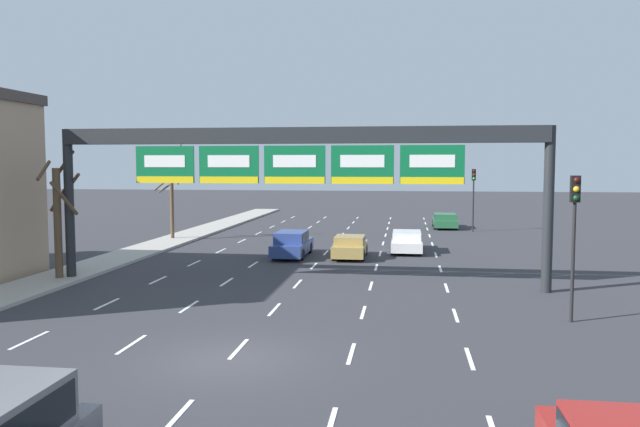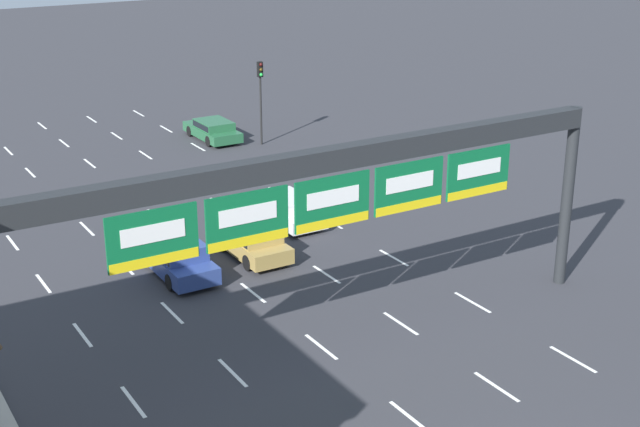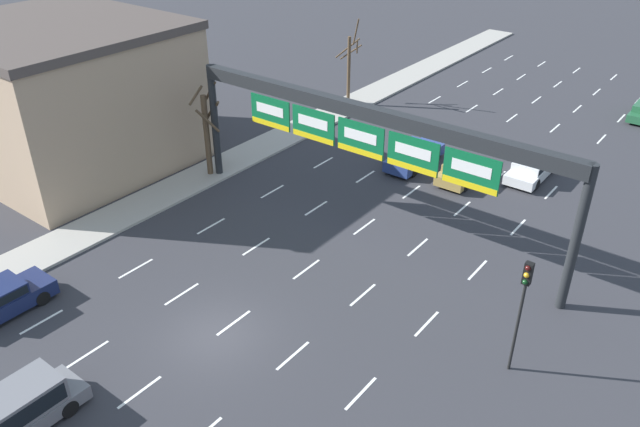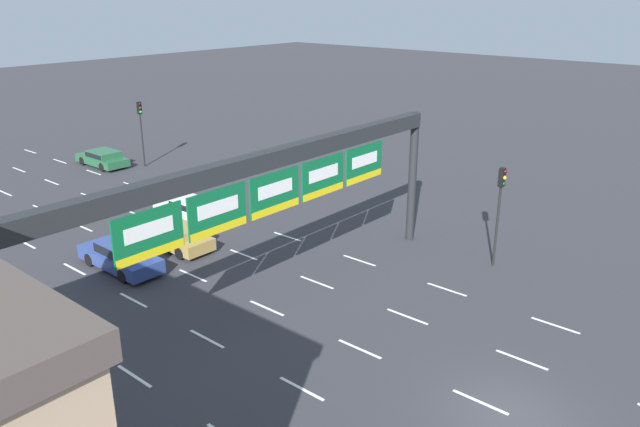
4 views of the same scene
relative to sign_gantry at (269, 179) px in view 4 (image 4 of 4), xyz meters
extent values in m
plane|color=#333338|center=(0.00, -10.62, -5.84)|extent=(220.00, 220.00, 0.00)
cube|color=white|center=(-6.60, 0.38, -5.84)|extent=(0.12, 2.00, 0.01)
cube|color=white|center=(-6.60, 5.38, -5.84)|extent=(0.12, 2.00, 0.01)
cube|color=white|center=(-6.60, 10.38, -5.84)|extent=(0.12, 2.00, 0.01)
cube|color=white|center=(-3.30, -4.62, -5.84)|extent=(0.12, 2.00, 0.01)
cube|color=white|center=(-3.30, 0.38, -5.84)|extent=(0.12, 2.00, 0.01)
cube|color=white|center=(-3.30, 5.38, -5.84)|extent=(0.12, 2.00, 0.01)
cube|color=white|center=(-3.30, 10.38, -5.84)|extent=(0.12, 2.00, 0.01)
cube|color=white|center=(-3.30, 15.38, -5.84)|extent=(0.12, 2.00, 0.01)
cube|color=white|center=(0.00, -9.62, -5.84)|extent=(0.12, 2.00, 0.01)
cube|color=white|center=(0.00, -4.62, -5.84)|extent=(0.12, 2.00, 0.01)
cube|color=white|center=(0.00, 0.38, -5.84)|extent=(0.12, 2.00, 0.01)
cube|color=white|center=(0.00, 5.38, -5.84)|extent=(0.12, 2.00, 0.01)
cube|color=white|center=(0.00, 10.38, -5.84)|extent=(0.12, 2.00, 0.01)
cube|color=white|center=(0.00, 15.38, -5.84)|extent=(0.12, 2.00, 0.01)
cube|color=white|center=(0.00, 20.38, -5.84)|extent=(0.12, 2.00, 0.01)
cube|color=white|center=(0.00, 25.38, -5.84)|extent=(0.12, 2.00, 0.01)
cube|color=white|center=(3.30, -9.62, -5.84)|extent=(0.12, 2.00, 0.01)
cube|color=white|center=(3.30, -4.62, -5.84)|extent=(0.12, 2.00, 0.01)
cube|color=white|center=(3.30, 0.38, -5.84)|extent=(0.12, 2.00, 0.01)
cube|color=white|center=(3.30, 5.38, -5.84)|extent=(0.12, 2.00, 0.01)
cube|color=white|center=(3.30, 10.38, -5.84)|extent=(0.12, 2.00, 0.01)
cube|color=white|center=(3.30, 15.38, -5.84)|extent=(0.12, 2.00, 0.01)
cube|color=white|center=(3.30, 20.38, -5.84)|extent=(0.12, 2.00, 0.01)
cube|color=white|center=(3.30, 25.38, -5.84)|extent=(0.12, 2.00, 0.01)
cube|color=white|center=(3.30, 30.38, -5.84)|extent=(0.12, 2.00, 0.01)
cube|color=white|center=(6.60, -9.62, -5.84)|extent=(0.12, 2.00, 0.01)
cube|color=white|center=(6.60, -4.62, -5.84)|extent=(0.12, 2.00, 0.01)
cube|color=white|center=(6.60, 0.38, -5.84)|extent=(0.12, 2.00, 0.01)
cube|color=white|center=(6.60, 5.38, -5.84)|extent=(0.12, 2.00, 0.01)
cube|color=white|center=(6.60, 10.38, -5.84)|extent=(0.12, 2.00, 0.01)
cube|color=white|center=(6.60, 15.38, -5.84)|extent=(0.12, 2.00, 0.01)
cube|color=white|center=(6.60, 20.38, -5.84)|extent=(0.12, 2.00, 0.01)
cube|color=white|center=(6.60, 25.38, -5.84)|extent=(0.12, 2.00, 0.01)
cube|color=white|center=(6.60, 30.38, -5.84)|extent=(0.12, 2.00, 0.01)
cube|color=white|center=(6.60, 35.38, -5.84)|extent=(0.12, 2.00, 0.01)
cylinder|color=#232628|center=(-10.70, 0.05, -2.35)|extent=(0.44, 0.44, 6.99)
cylinder|color=#232628|center=(10.70, 0.05, -2.35)|extent=(0.44, 0.44, 6.99)
cube|color=#232628|center=(0.00, 0.05, 0.80)|extent=(21.40, 0.60, 0.70)
cube|color=#0C6033|center=(-5.88, -0.29, -0.47)|extent=(2.69, 0.08, 1.64)
cube|color=white|center=(-5.88, -0.34, -0.32)|extent=(1.88, 0.02, 0.53)
cube|color=yellow|center=(-5.88, -0.34, -1.15)|extent=(2.63, 0.02, 0.30)
cube|color=#0C6033|center=(-2.94, -0.29, -0.47)|extent=(2.69, 0.08, 1.64)
cube|color=white|center=(-2.94, -0.34, -0.32)|extent=(1.88, 0.02, 0.53)
cube|color=yellow|center=(-2.94, -0.34, -1.15)|extent=(2.63, 0.02, 0.30)
cube|color=#0C6033|center=(0.00, -0.29, -0.47)|extent=(2.69, 0.08, 1.64)
cube|color=white|center=(0.00, -0.34, -0.32)|extent=(1.88, 0.02, 0.53)
cube|color=yellow|center=(0.00, -0.34, -1.15)|extent=(2.63, 0.02, 0.30)
cube|color=#0C6033|center=(2.94, -0.29, -0.47)|extent=(2.69, 0.08, 1.64)
cube|color=white|center=(2.94, -0.34, -0.32)|extent=(1.88, 0.02, 0.53)
cube|color=yellow|center=(2.94, -0.34, -1.15)|extent=(2.63, 0.02, 0.30)
cube|color=#0C6033|center=(5.88, -0.29, -0.47)|extent=(2.69, 0.08, 1.64)
cube|color=white|center=(5.88, -0.34, -0.32)|extent=(1.88, 0.02, 0.53)
cube|color=yellow|center=(5.88, -0.34, -1.15)|extent=(2.63, 0.02, 0.30)
cube|color=#235B38|center=(8.09, 26.52, -5.36)|extent=(1.92, 4.69, 0.57)
cube|color=#235B38|center=(8.09, 26.24, -4.84)|extent=(1.77, 2.44, 0.47)
cube|color=black|center=(8.09, 26.24, -4.84)|extent=(1.81, 2.24, 0.34)
cylinder|color=black|center=(7.21, 27.93, -5.51)|extent=(0.22, 0.66, 0.66)
cylinder|color=black|center=(8.96, 27.93, -5.51)|extent=(0.22, 0.66, 0.66)
cylinder|color=black|center=(7.21, 25.11, -5.51)|extent=(0.22, 0.66, 0.66)
cylinder|color=black|center=(8.96, 25.11, -5.51)|extent=(0.22, 0.66, 0.66)
cube|color=navy|center=(-1.76, 8.69, -5.30)|extent=(1.79, 4.84, 0.68)
cube|color=navy|center=(-1.76, 8.40, -4.65)|extent=(1.65, 2.52, 0.61)
cube|color=black|center=(-1.76, 8.40, -4.65)|extent=(1.68, 2.31, 0.44)
cylinder|color=black|center=(-2.57, 10.14, -5.51)|extent=(0.22, 0.66, 0.66)
cylinder|color=black|center=(-0.96, 10.14, -5.51)|extent=(0.22, 0.66, 0.66)
cylinder|color=black|center=(-2.57, 7.24, -5.51)|extent=(0.22, 0.66, 0.66)
cylinder|color=black|center=(-0.96, 7.24, -5.51)|extent=(0.22, 0.66, 0.66)
cube|color=silver|center=(4.88, 11.67, -5.35)|extent=(1.84, 4.84, 0.59)
cube|color=silver|center=(4.88, 11.38, -4.81)|extent=(1.69, 2.52, 0.50)
cube|color=black|center=(4.88, 11.38, -4.81)|extent=(1.73, 2.32, 0.36)
cylinder|color=black|center=(4.05, 13.13, -5.51)|extent=(0.22, 0.66, 0.66)
cylinder|color=black|center=(5.71, 13.13, -5.51)|extent=(0.22, 0.66, 0.66)
cylinder|color=black|center=(4.05, 10.22, -5.51)|extent=(0.22, 0.66, 0.66)
cylinder|color=black|center=(5.71, 10.22, -5.51)|extent=(0.22, 0.66, 0.66)
cube|color=#A88947|center=(1.64, 8.59, -5.32)|extent=(1.79, 3.98, 0.63)
cube|color=#A88947|center=(1.64, 8.35, -4.78)|extent=(1.65, 2.07, 0.46)
cube|color=black|center=(1.64, 8.35, -4.78)|extent=(1.68, 1.91, 0.33)
cylinder|color=black|center=(0.83, 9.78, -5.51)|extent=(0.22, 0.66, 0.66)
cylinder|color=black|center=(2.45, 9.78, -5.51)|extent=(0.22, 0.66, 0.66)
cylinder|color=black|center=(0.83, 7.39, -5.51)|extent=(0.22, 0.66, 0.66)
cylinder|color=black|center=(2.45, 7.39, -5.51)|extent=(0.22, 0.66, 0.66)
cylinder|color=black|center=(10.44, -5.02, -3.79)|extent=(0.12, 0.12, 4.11)
cube|color=black|center=(10.44, -5.02, -1.28)|extent=(0.30, 0.24, 0.90)
sphere|color=#3D0E0C|center=(10.44, -5.15, -0.98)|extent=(0.20, 0.20, 0.20)
sphere|color=gold|center=(10.44, -5.15, -1.28)|extent=(0.20, 0.20, 0.20)
sphere|color=#0E3515|center=(10.44, -5.15, -1.58)|extent=(0.20, 0.20, 0.20)
cylinder|color=black|center=(10.14, 23.95, -3.79)|extent=(0.12, 0.12, 4.10)
cube|color=black|center=(10.14, 23.95, -1.29)|extent=(0.30, 0.24, 0.90)
sphere|color=#3D0E0C|center=(10.14, 23.82, -0.99)|extent=(0.20, 0.20, 0.20)
sphere|color=#412F0C|center=(10.14, 23.82, -1.29)|extent=(0.20, 0.20, 0.20)
sphere|color=green|center=(10.14, 23.82, -1.59)|extent=(0.20, 0.20, 0.20)
cylinder|color=brown|center=(-11.07, -0.35, -3.16)|extent=(0.35, 0.35, 5.06)
cylinder|color=brown|center=(-10.54, -0.65, -2.00)|extent=(0.80, 1.26, 1.61)
camera|label=1|loc=(4.79, -26.96, -0.45)|focal=35.00mm
camera|label=2|loc=(-13.82, -22.30, 8.57)|focal=50.00mm
camera|label=3|loc=(15.58, -23.80, 11.66)|focal=35.00mm
camera|label=4|loc=(-16.64, -16.83, 7.01)|focal=35.00mm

